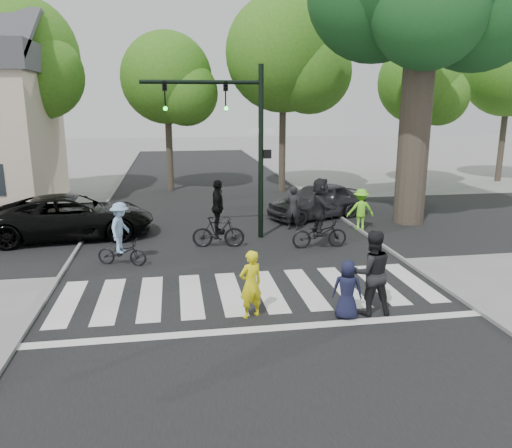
{
  "coord_description": "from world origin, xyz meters",
  "views": [
    {
      "loc": [
        -1.8,
        -10.92,
        4.75
      ],
      "look_at": [
        0.5,
        3.0,
        1.3
      ],
      "focal_mm": 35.0,
      "sensor_mm": 36.0,
      "label": 1
    }
  ],
  "objects_px": {
    "cyclist_mid": "(218,220)",
    "cyclist_right": "(320,217)",
    "cyclist_left": "(121,238)",
    "pedestrian_adult": "(371,273)",
    "car_grey": "(317,201)",
    "pedestrian_woman": "(251,284)",
    "car_suv": "(73,216)",
    "traffic_signal": "(236,128)",
    "pedestrian_child": "(347,290)"
  },
  "relations": [
    {
      "from": "cyclist_left",
      "to": "cyclist_right",
      "type": "relative_size",
      "value": 0.81
    },
    {
      "from": "pedestrian_child",
      "to": "car_grey",
      "type": "bearing_deg",
      "value": -83.1
    },
    {
      "from": "car_grey",
      "to": "cyclist_left",
      "type": "bearing_deg",
      "value": -76.34
    },
    {
      "from": "cyclist_left",
      "to": "pedestrian_adult",
      "type": "bearing_deg",
      "value": -37.42
    },
    {
      "from": "cyclist_left",
      "to": "car_suv",
      "type": "height_order",
      "value": "cyclist_left"
    },
    {
      "from": "cyclist_mid",
      "to": "cyclist_left",
      "type": "bearing_deg",
      "value": -154.58
    },
    {
      "from": "pedestrian_woman",
      "to": "pedestrian_child",
      "type": "height_order",
      "value": "pedestrian_woman"
    },
    {
      "from": "pedestrian_woman",
      "to": "pedestrian_adult",
      "type": "relative_size",
      "value": 0.79
    },
    {
      "from": "cyclist_left",
      "to": "cyclist_mid",
      "type": "height_order",
      "value": "cyclist_mid"
    },
    {
      "from": "pedestrian_adult",
      "to": "cyclist_mid",
      "type": "height_order",
      "value": "cyclist_mid"
    },
    {
      "from": "car_suv",
      "to": "pedestrian_child",
      "type": "bearing_deg",
      "value": -143.77
    },
    {
      "from": "traffic_signal",
      "to": "pedestrian_adult",
      "type": "relative_size",
      "value": 3.02
    },
    {
      "from": "pedestrian_adult",
      "to": "cyclist_left",
      "type": "xyz_separation_m",
      "value": [
        -5.96,
        4.56,
        -0.16
      ]
    },
    {
      "from": "pedestrian_child",
      "to": "car_suv",
      "type": "relative_size",
      "value": 0.24
    },
    {
      "from": "car_suv",
      "to": "pedestrian_adult",
      "type": "bearing_deg",
      "value": -140.91
    },
    {
      "from": "cyclist_mid",
      "to": "pedestrian_child",
      "type": "bearing_deg",
      "value": -69.23
    },
    {
      "from": "pedestrian_woman",
      "to": "car_grey",
      "type": "distance_m",
      "value": 10.39
    },
    {
      "from": "car_suv",
      "to": "cyclist_mid",
      "type": "bearing_deg",
      "value": -118.02
    },
    {
      "from": "traffic_signal",
      "to": "pedestrian_child",
      "type": "relative_size",
      "value": 4.4
    },
    {
      "from": "pedestrian_woman",
      "to": "pedestrian_adult",
      "type": "xyz_separation_m",
      "value": [
        2.74,
        -0.25,
        0.21
      ]
    },
    {
      "from": "pedestrian_adult",
      "to": "cyclist_right",
      "type": "distance_m",
      "value": 5.4
    },
    {
      "from": "pedestrian_child",
      "to": "traffic_signal",
      "type": "bearing_deg",
      "value": -58.32
    },
    {
      "from": "car_suv",
      "to": "car_grey",
      "type": "xyz_separation_m",
      "value": [
        9.53,
        1.64,
        -0.04
      ]
    },
    {
      "from": "pedestrian_adult",
      "to": "pedestrian_woman",
      "type": "bearing_deg",
      "value": -2.48
    },
    {
      "from": "car_suv",
      "to": "car_grey",
      "type": "bearing_deg",
      "value": -85.82
    },
    {
      "from": "pedestrian_adult",
      "to": "cyclist_right",
      "type": "bearing_deg",
      "value": -91.38
    },
    {
      "from": "cyclist_left",
      "to": "cyclist_mid",
      "type": "xyz_separation_m",
      "value": [
        3.01,
        1.43,
        0.11
      ]
    },
    {
      "from": "car_grey",
      "to": "pedestrian_adult",
      "type": "bearing_deg",
      "value": -29.85
    },
    {
      "from": "pedestrian_woman",
      "to": "cyclist_right",
      "type": "relative_size",
      "value": 0.67
    },
    {
      "from": "pedestrian_child",
      "to": "cyclist_mid",
      "type": "relative_size",
      "value": 0.6
    },
    {
      "from": "pedestrian_adult",
      "to": "car_suv",
      "type": "distance_m",
      "value": 11.35
    },
    {
      "from": "pedestrian_adult",
      "to": "pedestrian_child",
      "type": "bearing_deg",
      "value": 17.08
    },
    {
      "from": "cyclist_right",
      "to": "cyclist_left",
      "type": "bearing_deg",
      "value": -172.63
    },
    {
      "from": "traffic_signal",
      "to": "car_grey",
      "type": "height_order",
      "value": "traffic_signal"
    },
    {
      "from": "cyclist_mid",
      "to": "cyclist_right",
      "type": "relative_size",
      "value": 0.97
    },
    {
      "from": "pedestrian_woman",
      "to": "cyclist_mid",
      "type": "bearing_deg",
      "value": -110.72
    },
    {
      "from": "traffic_signal",
      "to": "car_grey",
      "type": "xyz_separation_m",
      "value": [
        3.73,
        2.74,
        -3.16
      ]
    },
    {
      "from": "cyclist_left",
      "to": "cyclist_right",
      "type": "bearing_deg",
      "value": 7.37
    },
    {
      "from": "cyclist_left",
      "to": "car_grey",
      "type": "relative_size",
      "value": 0.44
    },
    {
      "from": "cyclist_mid",
      "to": "car_suv",
      "type": "height_order",
      "value": "cyclist_mid"
    },
    {
      "from": "cyclist_right",
      "to": "car_grey",
      "type": "bearing_deg",
      "value": 74.86
    },
    {
      "from": "cyclist_right",
      "to": "car_grey",
      "type": "height_order",
      "value": "cyclist_right"
    },
    {
      "from": "pedestrian_adult",
      "to": "cyclist_mid",
      "type": "distance_m",
      "value": 6.68
    },
    {
      "from": "pedestrian_child",
      "to": "car_grey",
      "type": "relative_size",
      "value": 0.31
    },
    {
      "from": "car_suv",
      "to": "car_grey",
      "type": "relative_size",
      "value": 1.3
    },
    {
      "from": "traffic_signal",
      "to": "pedestrian_woman",
      "type": "bearing_deg",
      "value": -94.73
    },
    {
      "from": "pedestrian_child",
      "to": "cyclist_left",
      "type": "xyz_separation_m",
      "value": [
        -5.35,
        4.72,
        0.15
      ]
    },
    {
      "from": "cyclist_mid",
      "to": "cyclist_right",
      "type": "distance_m",
      "value": 3.39
    },
    {
      "from": "cyclist_mid",
      "to": "car_grey",
      "type": "height_order",
      "value": "cyclist_mid"
    },
    {
      "from": "cyclist_right",
      "to": "car_suv",
      "type": "height_order",
      "value": "cyclist_right"
    }
  ]
}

